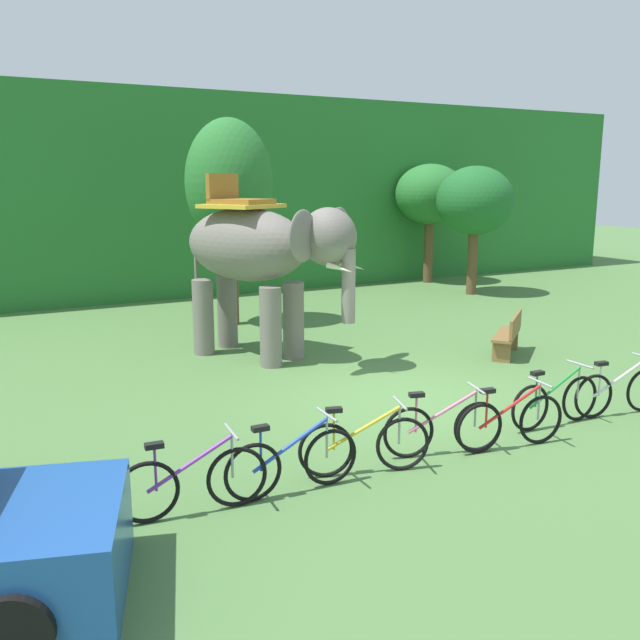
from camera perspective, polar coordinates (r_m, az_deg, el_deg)
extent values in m
plane|color=#4C753D|center=(11.75, 7.11, -6.58)|extent=(80.00, 80.00, 0.00)
cube|color=#28702D|center=(24.44, -12.94, 10.20)|extent=(36.00, 6.00, 6.33)
cylinder|color=brown|center=(17.57, -7.38, 3.12)|extent=(0.34, 0.34, 2.16)
ellipsoid|color=#28702D|center=(17.38, -7.59, 11.28)|extent=(2.17, 2.17, 3.14)
cylinder|color=brown|center=(22.64, 12.57, 4.67)|extent=(0.32, 0.32, 2.04)
ellipsoid|color=#1E6028|center=(22.49, 12.80, 9.70)|extent=(2.43, 2.43, 2.15)
cylinder|color=brown|center=(24.99, 9.02, 5.63)|extent=(0.33, 0.33, 2.20)
ellipsoid|color=#28702D|center=(24.87, 9.18, 10.33)|extent=(2.50, 2.50, 2.11)
ellipsoid|color=slate|center=(14.14, -6.17, 6.27)|extent=(2.61, 3.22, 1.50)
cylinder|color=slate|center=(14.12, -2.23, -0.03)|extent=(0.44, 0.44, 1.60)
cylinder|color=slate|center=(13.52, -4.13, -0.58)|extent=(0.44, 0.44, 1.60)
cylinder|color=slate|center=(15.22, -7.74, 0.72)|extent=(0.44, 0.44, 1.60)
cylinder|color=slate|center=(14.66, -9.71, 0.24)|extent=(0.44, 0.44, 1.60)
ellipsoid|color=slate|center=(12.94, 0.70, 6.96)|extent=(1.40, 1.44, 1.10)
ellipsoid|color=slate|center=(13.54, 1.60, 7.38)|extent=(0.81, 0.54, 0.96)
ellipsoid|color=slate|center=(12.50, -1.43, 7.02)|extent=(0.81, 0.54, 0.96)
cylinder|color=slate|center=(12.81, 2.39, 2.85)|extent=(0.26, 0.26, 1.40)
cone|color=beige|center=(12.97, 2.72, 4.52)|extent=(0.37, 0.55, 0.21)
cone|color=beige|center=(12.60, 1.69, 4.31)|extent=(0.37, 0.55, 0.21)
cube|color=gold|center=(14.15, -6.56, 9.44)|extent=(1.79, 1.78, 0.08)
cube|color=olive|center=(14.15, -6.57, 9.80)|extent=(1.31, 1.40, 0.10)
cube|color=olive|center=(14.47, -8.14, 10.91)|extent=(0.84, 0.52, 0.56)
cylinder|color=slate|center=(15.12, -10.31, 4.79)|extent=(0.08, 0.08, 0.90)
torus|color=black|center=(7.80, -14.22, -13.77)|extent=(0.71, 0.12, 0.71)
torus|color=black|center=(7.98, -6.93, -12.87)|extent=(0.71, 0.12, 0.71)
cylinder|color=purple|center=(7.77, -10.78, -11.69)|extent=(0.97, 0.13, 0.54)
cylinder|color=purple|center=(7.71, -13.57, -11.94)|extent=(0.03, 0.03, 0.52)
cube|color=black|center=(7.61, -13.66, -10.14)|extent=(0.21, 0.12, 0.06)
cylinder|color=#9E9EA3|center=(7.86, -7.34, -11.06)|extent=(0.03, 0.03, 0.55)
cylinder|color=#9E9EA3|center=(7.76, -7.39, -9.22)|extent=(0.08, 0.52, 0.03)
torus|color=black|center=(8.08, -5.61, -12.54)|extent=(0.71, 0.07, 0.71)
torus|color=black|center=(8.45, 0.88, -11.36)|extent=(0.71, 0.07, 0.71)
cylinder|color=blue|center=(8.14, -2.46, -10.37)|extent=(0.97, 0.08, 0.54)
cylinder|color=blue|center=(8.01, -4.96, -10.72)|extent=(0.03, 0.03, 0.52)
cube|color=black|center=(7.91, -5.00, -8.98)|extent=(0.20, 0.11, 0.06)
cylinder|color=#9E9EA3|center=(8.32, 0.57, -9.65)|extent=(0.03, 0.03, 0.55)
cylinder|color=#9E9EA3|center=(8.23, 0.58, -7.90)|extent=(0.05, 0.52, 0.03)
torus|color=black|center=(8.64, 0.50, -10.81)|extent=(0.70, 0.25, 0.71)
torus|color=black|center=(8.89, 6.91, -10.23)|extent=(0.70, 0.25, 0.71)
cylinder|color=yellow|center=(8.66, 3.61, -9.02)|extent=(0.94, 0.31, 0.54)
cylinder|color=yellow|center=(8.57, 1.17, -9.15)|extent=(0.03, 0.03, 0.52)
cube|color=black|center=(8.48, 1.17, -7.51)|extent=(0.22, 0.15, 0.06)
cylinder|color=#9E9EA3|center=(8.78, 6.64, -8.57)|extent=(0.03, 0.03, 0.55)
cylinder|color=#9E9EA3|center=(8.69, 6.68, -6.90)|extent=(0.18, 0.51, 0.03)
torus|color=black|center=(9.28, 7.39, -9.29)|extent=(0.70, 0.24, 0.71)
torus|color=black|center=(9.65, 13.04, -8.66)|extent=(0.70, 0.24, 0.71)
cylinder|color=pink|center=(9.36, 10.19, -7.57)|extent=(0.95, 0.30, 0.54)
cylinder|color=pink|center=(9.22, 8.02, -7.72)|extent=(0.03, 0.03, 0.52)
cube|color=black|center=(9.14, 8.07, -6.19)|extent=(0.22, 0.15, 0.06)
cylinder|color=#9E9EA3|center=(9.54, 12.85, -7.12)|extent=(0.03, 0.03, 0.55)
cylinder|color=#9E9EA3|center=(9.46, 12.92, -5.57)|extent=(0.17, 0.51, 0.03)
torus|color=black|center=(9.60, 13.16, -8.79)|extent=(0.71, 0.15, 0.71)
torus|color=black|center=(10.16, 17.93, -7.91)|extent=(0.71, 0.15, 0.71)
cylinder|color=red|center=(9.77, 15.57, -6.99)|extent=(0.97, 0.18, 0.54)
cylinder|color=red|center=(9.56, 13.73, -7.24)|extent=(0.03, 0.03, 0.52)
cube|color=black|center=(9.48, 13.81, -5.75)|extent=(0.21, 0.13, 0.06)
cylinder|color=#9E9EA3|center=(10.04, 17.80, -6.44)|extent=(0.03, 0.03, 0.55)
cylinder|color=#9E9EA3|center=(9.96, 17.90, -4.97)|extent=(0.10, 0.52, 0.03)
torus|color=black|center=(10.61, 17.12, -7.02)|extent=(0.71, 0.07, 0.71)
torus|color=black|center=(11.30, 20.83, -6.13)|extent=(0.71, 0.07, 0.71)
cylinder|color=green|center=(10.86, 19.03, -5.34)|extent=(0.97, 0.07, 0.54)
cylinder|color=green|center=(10.60, 17.60, -5.60)|extent=(0.03, 0.03, 0.52)
cube|color=black|center=(10.53, 17.69, -4.24)|extent=(0.20, 0.11, 0.06)
cylinder|color=#9E9EA3|center=(11.18, 20.76, -4.81)|extent=(0.03, 0.03, 0.55)
cylinder|color=#9E9EA3|center=(11.11, 20.86, -3.47)|extent=(0.05, 0.52, 0.03)
torus|color=black|center=(11.48, 21.84, -5.93)|extent=(0.71, 0.16, 0.71)
cylinder|color=silver|center=(11.72, 23.70, -4.46)|extent=(0.97, 0.20, 0.54)
cylinder|color=silver|center=(11.47, 22.32, -4.63)|extent=(0.03, 0.03, 0.52)
cube|color=black|center=(11.41, 22.42, -3.37)|extent=(0.21, 0.13, 0.06)
cylinder|color=black|center=(7.63, -21.22, -15.14)|extent=(0.66, 0.36, 0.64)
cylinder|color=black|center=(6.10, -24.27, -22.64)|extent=(0.66, 0.36, 0.64)
cube|color=brown|center=(14.92, 15.27, -1.19)|extent=(1.42, 1.26, 0.06)
cube|color=brown|center=(14.85, 16.00, -0.34)|extent=(1.20, 0.99, 0.40)
cube|color=brown|center=(14.39, 14.90, -2.55)|extent=(0.29, 0.33, 0.45)
cube|color=brown|center=(15.55, 15.52, -1.54)|extent=(0.29, 0.33, 0.45)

